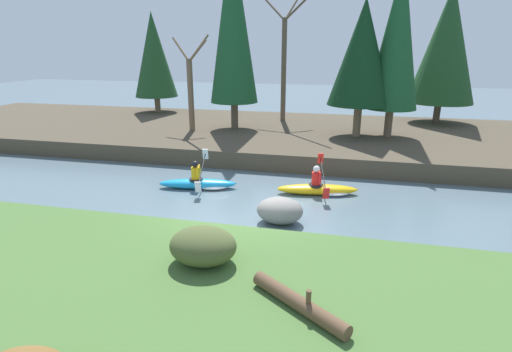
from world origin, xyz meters
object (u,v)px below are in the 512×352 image
object	(u,v)px
kayaker_lead	(321,189)
kayaker_middle	(201,183)
boulder_midstream	(280,211)
driftwood_log	(298,303)

from	to	relation	value
kayaker_lead	kayaker_middle	distance (m)	4.18
kayaker_lead	boulder_midstream	world-z (taller)	kayaker_lead
kayaker_lead	driftwood_log	world-z (taller)	driftwood_log
boulder_midstream	kayaker_lead	bearing A→B (deg)	70.00
kayaker_middle	kayaker_lead	bearing A→B (deg)	-7.03
boulder_midstream	driftwood_log	distance (m)	5.16
kayaker_lead	kayaker_middle	size ratio (longest dim) A/B	1.00
kayaker_lead	driftwood_log	xyz separation A→B (m)	(0.22, -7.59, 0.79)
kayaker_lead	boulder_midstream	distance (m)	2.77
kayaker_lead	kayaker_middle	world-z (taller)	same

